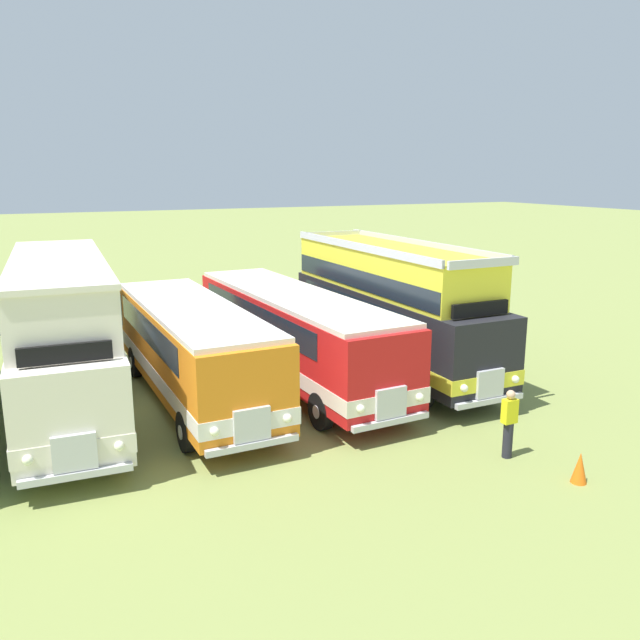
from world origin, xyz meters
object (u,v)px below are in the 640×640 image
at_px(bus_fourth_in_row, 192,345).
at_px(bus_fifth_in_row, 293,329).
at_px(bus_sixth_in_row, 390,304).
at_px(bus_third_in_row, 63,330).
at_px(marshal_person, 509,423).
at_px(cone_mid_row, 580,468).

relative_size(bus_fourth_in_row, bus_fifth_in_row, 0.88).
relative_size(bus_fifth_in_row, bus_sixth_in_row, 1.11).
height_order(bus_third_in_row, marshal_person, bus_third_in_row).
bearing_deg(bus_fourth_in_row, cone_mid_row, -53.85).
bearing_deg(bus_third_in_row, bus_fifth_in_row, -0.29).
height_order(bus_third_in_row, bus_fifth_in_row, bus_third_in_row).
bearing_deg(marshal_person, bus_fourth_in_row, 129.58).
bearing_deg(bus_third_in_row, cone_mid_row, -43.50).
height_order(bus_fifth_in_row, marshal_person, bus_fifth_in_row).
bearing_deg(cone_mid_row, bus_third_in_row, 136.50).
xyz_separation_m(bus_fourth_in_row, cone_mid_row, (6.52, -8.93, -1.39)).
xyz_separation_m(bus_fifth_in_row, bus_sixth_in_row, (3.52, -0.34, 0.60)).
distance_m(bus_sixth_in_row, marshal_person, 7.64).
bearing_deg(bus_fourth_in_row, bus_third_in_row, 170.38).
bearing_deg(cone_mid_row, bus_sixth_in_row, 86.76).
bearing_deg(bus_fifth_in_row, bus_third_in_row, 179.71).
distance_m(bus_third_in_row, marshal_person, 12.36).
bearing_deg(marshal_person, cone_mid_row, -71.77).
bearing_deg(bus_fifth_in_row, cone_mid_row, -72.43).
distance_m(bus_fifth_in_row, cone_mid_row, 10.05).
distance_m(bus_third_in_row, bus_sixth_in_row, 10.56).
xyz_separation_m(bus_third_in_row, marshal_person, (9.46, -7.79, -1.59)).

